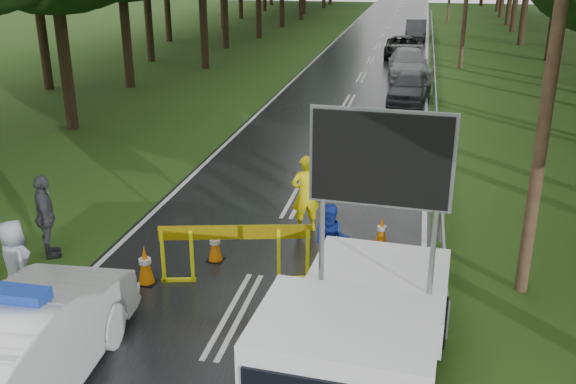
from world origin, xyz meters
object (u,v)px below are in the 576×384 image
(queue_car_first, at_px, (410,87))
(queue_car_second, at_px, (409,64))
(police_sedan, at_px, (14,351))
(work_truck, at_px, (360,343))
(barrier, at_px, (235,240))
(queue_car_fourth, at_px, (416,30))
(civilian, at_px, (331,242))
(officer, at_px, (306,194))
(queue_car_third, at_px, (403,47))

(queue_car_first, distance_m, queue_car_second, 6.00)
(police_sedan, xyz_separation_m, queue_car_first, (4.99, 21.37, -0.17))
(police_sedan, bearing_deg, work_truck, -174.20)
(barrier, height_order, queue_car_fourth, queue_car_fourth)
(barrier, xyz_separation_m, civilian, (1.82, 0.56, -0.14))
(officer, relative_size, queue_car_third, 0.40)
(work_truck, height_order, queue_car_fourth, work_truck)
(work_truck, height_order, queue_car_third, work_truck)
(queue_car_third, bearing_deg, queue_car_first, -87.14)
(queue_car_first, bearing_deg, civilian, -88.43)
(queue_car_fourth, bearing_deg, civilian, -91.84)
(queue_car_first, height_order, queue_car_third, queue_car_first)
(police_sedan, bearing_deg, civilian, -133.46)
(barrier, bearing_deg, queue_car_first, 67.06)
(queue_car_first, relative_size, queue_car_third, 0.87)
(civilian, height_order, queue_car_third, civilian)
(queue_car_fourth, bearing_deg, police_sedan, -96.74)
(queue_car_second, bearing_deg, queue_car_first, -92.60)
(work_truck, bearing_deg, queue_car_third, 94.89)
(queue_car_first, xyz_separation_m, queue_car_fourth, (-0.12, 22.47, 0.02))
(queue_car_second, bearing_deg, police_sedan, -104.51)
(work_truck, relative_size, barrier, 1.81)
(queue_car_first, bearing_deg, queue_car_fourth, 95.64)
(work_truck, distance_m, queue_car_first, 20.57)
(queue_car_second, xyz_separation_m, queue_car_fourth, (0.09, 16.47, -0.02))
(work_truck, bearing_deg, police_sedan, -166.57)
(queue_car_first, xyz_separation_m, queue_car_third, (-0.77, 13.06, -0.04))
(police_sedan, height_order, civilian, police_sedan)
(work_truck, distance_m, queue_car_second, 26.56)
(civilian, distance_m, queue_car_fourth, 39.17)
(officer, bearing_deg, queue_car_second, -119.13)
(queue_car_second, bearing_deg, queue_car_third, 89.95)
(queue_car_first, height_order, queue_car_second, queue_car_second)
(police_sedan, relative_size, queue_car_fourth, 1.22)
(civilian, bearing_deg, work_truck, -85.64)
(barrier, xyz_separation_m, queue_car_third, (2.14, 30.31, -0.27))
(queue_car_second, xyz_separation_m, queue_car_third, (-0.56, 7.06, -0.08))
(officer, xyz_separation_m, queue_car_third, (1.23, 27.58, -0.28))
(barrier, distance_m, officer, 2.88)
(civilian, xyz_separation_m, queue_car_fourth, (0.98, 39.16, -0.07))
(work_truck, height_order, queue_car_second, work_truck)
(queue_car_first, height_order, queue_car_fourth, queue_car_fourth)
(queue_car_first, bearing_deg, queue_car_third, 98.73)
(work_truck, bearing_deg, queue_car_second, 93.94)
(barrier, height_order, queue_car_first, queue_car_first)
(police_sedan, distance_m, queue_car_first, 21.95)
(police_sedan, bearing_deg, barrier, -120.44)
(barrier, xyz_separation_m, queue_car_first, (2.92, 17.25, -0.23))
(work_truck, distance_m, barrier, 4.31)
(civilian, bearing_deg, police_sedan, -138.81)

